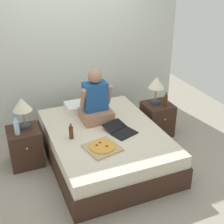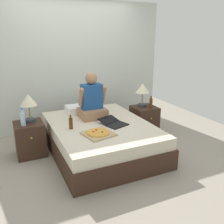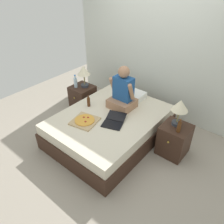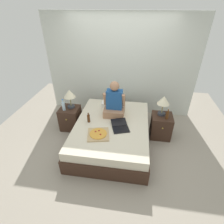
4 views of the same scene
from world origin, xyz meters
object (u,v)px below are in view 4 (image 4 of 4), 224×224
at_px(pizza_box, 98,134).
at_px(beer_bottle_on_bed, 89,118).
at_px(beer_bottle, 167,115).
at_px(laptop, 120,127).
at_px(water_bottle, 64,106).
at_px(person_seated, 114,103).
at_px(lamp_on_left_nightstand, 70,95).
at_px(nightstand_left, 70,118).
at_px(lamp_on_right_nightstand, 164,101).
at_px(nightstand_right, 161,126).
at_px(bed, 112,132).

bearing_deg(pizza_box, beer_bottle_on_bed, 126.52).
relative_size(beer_bottle, laptop, 0.46).
relative_size(water_bottle, beer_bottle, 1.20).
bearing_deg(person_seated, lamp_on_left_nightstand, 176.88).
relative_size(nightstand_left, laptop, 1.10).
distance_m(person_seated, beer_bottle_on_bed, 0.65).
bearing_deg(lamp_on_right_nightstand, nightstand_right, -59.07).
xyz_separation_m(lamp_on_left_nightstand, water_bottle, (-0.12, -0.14, -0.22)).
distance_m(pizza_box, beer_bottle_on_bed, 0.49).
height_order(lamp_on_left_nightstand, beer_bottle_on_bed, lamp_on_left_nightstand).
bearing_deg(laptop, nightstand_right, 29.50).
distance_m(lamp_on_left_nightstand, laptop, 1.38).
bearing_deg(lamp_on_left_nightstand, laptop, -24.13).
distance_m(water_bottle, lamp_on_right_nightstand, 2.20).
distance_m(nightstand_left, beer_bottle, 2.24).
bearing_deg(lamp_on_left_nightstand, water_bottle, -130.60).
bearing_deg(person_seated, beer_bottle, -4.73).
distance_m(nightstand_right, lamp_on_right_nightstand, 0.60).
relative_size(bed, nightstand_right, 3.79).
bearing_deg(person_seated, nightstand_right, 0.32).
xyz_separation_m(bed, person_seated, (0.00, 0.36, 0.53)).
height_order(lamp_on_right_nightstand, beer_bottle, lamp_on_right_nightstand).
bearing_deg(nightstand_right, beer_bottle, -54.99).
distance_m(water_bottle, person_seated, 1.16).
bearing_deg(nightstand_left, laptop, -21.50).
height_order(bed, water_bottle, water_bottle).
height_order(water_bottle, beer_bottle_on_bed, water_bottle).
height_order(nightstand_right, pizza_box, nightstand_right).
height_order(nightstand_right, person_seated, person_seated).
bearing_deg(nightstand_right, laptop, -150.50).
distance_m(water_bottle, pizza_box, 1.18).
relative_size(nightstand_left, pizza_box, 1.14).
height_order(lamp_on_right_nightstand, beer_bottle_on_bed, lamp_on_right_nightstand).
xyz_separation_m(lamp_on_left_nightstand, beer_bottle_on_bed, (0.54, -0.43, -0.29)).
bearing_deg(lamp_on_right_nightstand, person_seated, -176.90).
relative_size(bed, water_bottle, 7.45).
height_order(nightstand_left, water_bottle, water_bottle).
relative_size(bed, person_seated, 2.64).
relative_size(nightstand_right, laptop, 1.10).
height_order(bed, person_seated, person_seated).
relative_size(lamp_on_right_nightstand, pizza_box, 0.95).
bearing_deg(person_seated, lamp_on_right_nightstand, 3.10).
xyz_separation_m(bed, lamp_on_left_nightstand, (-1.03, 0.41, 0.63)).
relative_size(lamp_on_left_nightstand, nightstand_right, 0.83).
height_order(nightstand_left, lamp_on_right_nightstand, lamp_on_right_nightstand).
relative_size(lamp_on_right_nightstand, beer_bottle_on_bed, 2.05).
distance_m(lamp_on_left_nightstand, beer_bottle, 2.18).
relative_size(water_bottle, pizza_box, 0.58).
height_order(person_seated, pizza_box, person_seated).
bearing_deg(pizza_box, person_seated, 75.47).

